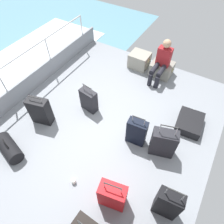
{
  "coord_description": "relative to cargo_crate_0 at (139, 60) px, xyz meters",
  "views": [
    {
      "loc": [
        1.4,
        -2.19,
        3.53
      ],
      "look_at": [
        0.02,
        0.12,
        0.25
      ],
      "focal_mm": 31.94,
      "sensor_mm": 36.0,
      "label": 1
    }
  ],
  "objects": [
    {
      "name": "paper_cup",
      "position": [
        0.46,
        -3.56,
        -0.15
      ],
      "size": [
        0.08,
        0.08,
        0.1
      ],
      "primitive_type": "cylinder",
      "color": "white",
      "rests_on": "ground_plane"
    },
    {
      "name": "suitcase_5",
      "position": [
        1.21,
        -3.48,
        0.09
      ],
      "size": [
        0.46,
        0.32,
        0.74
      ],
      "color": "red",
      "rests_on": "ground_plane"
    },
    {
      "name": "cargo_crate_0",
      "position": [
        0.0,
        0.0,
        0.0
      ],
      "size": [
        0.55,
        0.46,
        0.41
      ],
      "color": "gray",
      "rests_on": "ground_plane"
    },
    {
      "name": "suitcase_3",
      "position": [
        -0.95,
        -2.81,
        0.12
      ],
      "size": [
        0.48,
        0.33,
        0.74
      ],
      "color": "black",
      "rests_on": "ground_plane"
    },
    {
      "name": "passenger_seated",
      "position": [
        0.66,
        -0.18,
        0.33
      ],
      "size": [
        0.34,
        0.66,
        1.05
      ],
      "color": "maroon",
      "rests_on": "ground_plane"
    },
    {
      "name": "gunwale_port",
      "position": [
        -1.87,
        -2.13,
        0.02
      ],
      "size": [
        0.06,
        5.2,
        0.45
      ],
      "primitive_type": "cube",
      "color": "gray",
      "rests_on": "ground_plane"
    },
    {
      "name": "duffel_bag",
      "position": [
        -0.96,
        -3.71,
        -0.06
      ],
      "size": [
        0.7,
        0.45,
        0.42
      ],
      "color": "black",
      "rests_on": "ground_plane"
    },
    {
      "name": "cargo_crate_1",
      "position": [
        0.66,
        -0.0,
        -0.03
      ],
      "size": [
        0.59,
        0.49,
        0.35
      ],
      "color": "gray",
      "rests_on": "ground_plane"
    },
    {
      "name": "sea_wake",
      "position": [
        -3.3,
        -2.13,
        -0.54
      ],
      "size": [
        12.0,
        12.0,
        0.01
      ],
      "color": "#598C9E",
      "rests_on": "ground_plane"
    },
    {
      "name": "suitcase_4",
      "position": [
        1.01,
        -2.23,
        0.11
      ],
      "size": [
        0.39,
        0.22,
        0.77
      ],
      "color": "black",
      "rests_on": "ground_plane"
    },
    {
      "name": "suitcase_0",
      "position": [
        1.54,
        -2.2,
        0.12
      ],
      "size": [
        0.5,
        0.35,
        0.86
      ],
      "color": "black",
      "rests_on": "ground_plane"
    },
    {
      "name": "railing_port",
      "position": [
        -1.87,
        -2.13,
        0.58
      ],
      "size": [
        0.04,
        4.2,
        1.02
      ],
      "color": "silver",
      "rests_on": "ground_plane"
    },
    {
      "name": "suitcase_2",
      "position": [
        1.83,
        -1.31,
        -0.1
      ],
      "size": [
        0.57,
        0.68,
        0.2
      ],
      "color": "black",
      "rests_on": "ground_plane"
    },
    {
      "name": "suitcase_6",
      "position": [
        -0.29,
        -2.0,
        0.07
      ],
      "size": [
        0.41,
        0.25,
        0.7
      ],
      "color": "black",
      "rests_on": "ground_plane"
    },
    {
      "name": "suitcase_1",
      "position": [
        1.99,
        -3.18,
        0.16
      ],
      "size": [
        0.38,
        0.23,
        0.92
      ],
      "color": "black",
      "rests_on": "ground_plane"
    },
    {
      "name": "ground_plane",
      "position": [
        0.3,
        -2.13,
        -0.23
      ],
      "size": [
        4.4,
        5.2,
        0.06
      ],
      "primitive_type": "cube",
      "color": "gray"
    }
  ]
}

